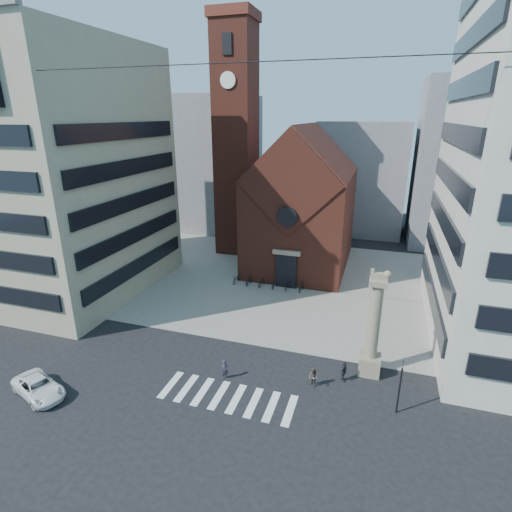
% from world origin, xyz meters
% --- Properties ---
extents(ground, '(120.00, 120.00, 0.00)m').
position_xyz_m(ground, '(0.00, 0.00, 0.00)').
color(ground, black).
rests_on(ground, ground).
extents(piazza, '(46.00, 30.00, 0.05)m').
position_xyz_m(piazza, '(0.00, 19.00, 0.03)').
color(piazza, '#9A968C').
rests_on(piazza, ground).
extents(zebra_crossing, '(10.20, 3.20, 0.01)m').
position_xyz_m(zebra_crossing, '(0.55, -3.00, 0.01)').
color(zebra_crossing, white).
rests_on(zebra_crossing, ground).
extents(church, '(12.00, 16.65, 18.00)m').
position_xyz_m(church, '(0.00, 25.04, 7.98)').
color(church, maroon).
rests_on(church, ground).
extents(campanile, '(5.50, 5.50, 31.20)m').
position_xyz_m(campanile, '(-10.00, 28.00, 15.74)').
color(campanile, maroon).
rests_on(campanile, ground).
extents(building_left, '(18.00, 20.00, 26.00)m').
position_xyz_m(building_left, '(-24.00, 10.00, 13.00)').
color(building_left, tan).
rests_on(building_left, ground).
extents(bg_block_left, '(16.00, 14.00, 22.00)m').
position_xyz_m(bg_block_left, '(-20.00, 40.00, 11.00)').
color(bg_block_left, gray).
rests_on(bg_block_left, ground).
extents(bg_block_mid, '(14.00, 12.00, 18.00)m').
position_xyz_m(bg_block_mid, '(6.00, 45.00, 9.00)').
color(bg_block_mid, gray).
rests_on(bg_block_mid, ground).
extents(bg_block_right, '(16.00, 14.00, 24.00)m').
position_xyz_m(bg_block_right, '(22.00, 42.00, 12.00)').
color(bg_block_right, gray).
rests_on(bg_block_right, ground).
extents(lion_column, '(1.63, 1.60, 8.68)m').
position_xyz_m(lion_column, '(10.01, 3.00, 3.46)').
color(lion_column, gray).
rests_on(lion_column, ground).
extents(traffic_light, '(0.13, 0.16, 4.30)m').
position_xyz_m(traffic_light, '(12.00, -1.00, 2.29)').
color(traffic_light, black).
rests_on(traffic_light, ground).
extents(white_car, '(5.11, 3.64, 1.29)m').
position_xyz_m(white_car, '(-12.39, -6.87, 0.65)').
color(white_car, white).
rests_on(white_car, ground).
extents(pedestrian_0, '(0.68, 0.64, 1.56)m').
position_xyz_m(pedestrian_0, '(-0.42, -1.08, 0.78)').
color(pedestrian_0, '#302A3A').
rests_on(pedestrian_0, ground).
extents(pedestrian_1, '(0.96, 0.92, 1.57)m').
position_xyz_m(pedestrian_1, '(6.13, 0.01, 0.78)').
color(pedestrian_1, '#4C443D').
rests_on(pedestrian_1, ground).
extents(pedestrian_2, '(0.70, 1.04, 1.64)m').
position_xyz_m(pedestrian_2, '(8.20, 1.40, 0.82)').
color(pedestrian_2, '#292A31').
rests_on(pedestrian_2, ground).
extents(scooter_0, '(0.85, 1.95, 0.99)m').
position_xyz_m(scooter_0, '(-5.88, 16.30, 0.55)').
color(scooter_0, black).
rests_on(scooter_0, piazza).
extents(scooter_1, '(0.71, 1.87, 1.10)m').
position_xyz_m(scooter_1, '(-4.32, 16.30, 0.60)').
color(scooter_1, black).
rests_on(scooter_1, piazza).
extents(scooter_2, '(0.85, 1.95, 0.99)m').
position_xyz_m(scooter_2, '(-2.75, 16.30, 0.55)').
color(scooter_2, black).
rests_on(scooter_2, piazza).
extents(scooter_3, '(0.71, 1.87, 1.10)m').
position_xyz_m(scooter_3, '(-1.19, 16.30, 0.60)').
color(scooter_3, black).
rests_on(scooter_3, piazza).
extents(scooter_4, '(0.85, 1.95, 0.99)m').
position_xyz_m(scooter_4, '(0.38, 16.30, 0.55)').
color(scooter_4, black).
rests_on(scooter_4, piazza).
extents(scooter_5, '(0.71, 1.87, 1.10)m').
position_xyz_m(scooter_5, '(1.94, 16.30, 0.60)').
color(scooter_5, black).
rests_on(scooter_5, piazza).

